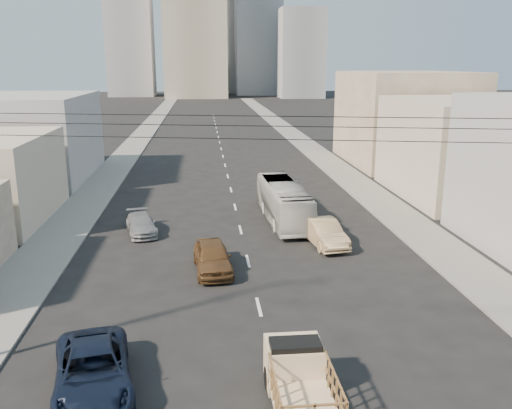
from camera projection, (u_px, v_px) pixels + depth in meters
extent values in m
cube|color=slate|center=(142.00, 136.00, 83.46)|extent=(3.50, 180.00, 0.12)
cube|color=slate|center=(292.00, 134.00, 85.69)|extent=(3.50, 180.00, 0.12)
cube|color=silver|center=(276.00, 380.00, 19.10)|extent=(0.15, 2.00, 0.01)
cube|color=silver|center=(259.00, 307.00, 24.88)|extent=(0.15, 2.00, 0.01)
cube|color=silver|center=(248.00, 261.00, 30.66)|extent=(0.15, 2.00, 0.01)
cube|color=silver|center=(240.00, 230.00, 36.44)|extent=(0.15, 2.00, 0.01)
cube|color=silver|center=(235.00, 207.00, 42.22)|extent=(0.15, 2.00, 0.01)
cube|color=silver|center=(231.00, 190.00, 47.99)|extent=(0.15, 2.00, 0.01)
cube|color=silver|center=(228.00, 176.00, 53.77)|extent=(0.15, 2.00, 0.01)
cube|color=silver|center=(225.00, 165.00, 59.55)|extent=(0.15, 2.00, 0.01)
cube|color=silver|center=(223.00, 156.00, 65.33)|extent=(0.15, 2.00, 0.01)
cube|color=silver|center=(221.00, 149.00, 71.11)|extent=(0.15, 2.00, 0.01)
cube|color=silver|center=(220.00, 142.00, 76.88)|extent=(0.15, 2.00, 0.01)
cube|color=silver|center=(218.00, 137.00, 82.66)|extent=(0.15, 2.00, 0.01)
cube|color=silver|center=(217.00, 132.00, 88.44)|extent=(0.15, 2.00, 0.01)
cube|color=silver|center=(216.00, 128.00, 94.22)|extent=(0.15, 2.00, 0.01)
cube|color=silver|center=(215.00, 124.00, 100.00)|extent=(0.15, 2.00, 0.01)
cube|color=silver|center=(215.00, 121.00, 105.78)|extent=(0.15, 2.00, 0.01)
cube|color=silver|center=(214.00, 118.00, 111.55)|extent=(0.15, 2.00, 0.01)
cube|color=silver|center=(213.00, 115.00, 117.33)|extent=(0.15, 2.00, 0.01)
cube|color=beige|center=(304.00, 405.00, 16.57)|extent=(1.90, 3.00, 0.12)
cube|color=beige|center=(294.00, 363.00, 18.43)|extent=(1.90, 1.60, 1.50)
cube|color=black|center=(295.00, 351.00, 18.04)|extent=(1.70, 0.90, 0.70)
cylinder|color=black|center=(269.00, 378.00, 18.59)|extent=(0.25, 0.76, 0.76)
cylinder|color=black|center=(317.00, 375.00, 18.76)|extent=(0.25, 0.76, 0.76)
imported|color=black|center=(93.00, 371.00, 18.32)|extent=(3.54, 5.84, 1.52)
imported|color=#BABAB6|center=(284.00, 202.00, 38.19)|extent=(2.82, 10.18, 2.81)
imported|color=brown|center=(212.00, 257.00, 28.99)|extent=(2.26, 4.84, 1.60)
imported|color=tan|center=(324.00, 233.00, 33.23)|extent=(2.34, 4.97, 1.58)
imported|color=gray|center=(141.00, 224.00, 35.51)|extent=(2.64, 4.58, 1.25)
cylinder|color=black|center=(282.00, 116.00, 16.28)|extent=(23.01, 5.02, 0.02)
cylinder|color=black|center=(281.00, 126.00, 16.35)|extent=(23.01, 5.02, 0.02)
cylinder|color=black|center=(281.00, 139.00, 16.45)|extent=(23.01, 5.02, 0.02)
cube|color=#B8AD94|center=(467.00, 149.00, 44.99)|extent=(11.00, 14.00, 8.00)
cube|color=gray|center=(404.00, 118.00, 60.19)|extent=(12.00, 16.00, 10.00)
cube|color=#98989B|center=(23.00, 137.00, 51.88)|extent=(12.00, 16.00, 8.00)
cube|color=gray|center=(194.00, 2.00, 172.95)|extent=(20.00, 20.00, 60.00)
cube|color=gray|center=(258.00, 37.00, 192.01)|extent=(16.00, 16.00, 40.00)
cube|color=gray|center=(131.00, 45.00, 183.77)|extent=(15.00, 15.00, 34.00)
cube|color=#98989B|center=(222.00, 33.00, 204.81)|extent=(18.00, 18.00, 44.00)
cube|color=gray|center=(301.00, 54.00, 175.40)|extent=(14.00, 14.00, 28.00)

